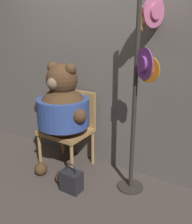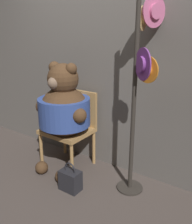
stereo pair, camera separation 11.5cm
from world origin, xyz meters
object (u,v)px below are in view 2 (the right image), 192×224
at_px(chair, 71,124).
at_px(teddy_bear, 64,109).
at_px(hat_display_rack, 141,82).
at_px(handbag_on_ground, 70,180).

bearing_deg(chair, teddy_bear, -77.72).
distance_m(chair, hat_display_rack, 1.13).
distance_m(chair, teddy_bear, 0.30).
xyz_separation_m(chair, hat_display_rack, (0.93, -0.06, 0.65)).
relative_size(chair, handbag_on_ground, 2.86).
bearing_deg(hat_display_rack, chair, 176.45).
bearing_deg(handbag_on_ground, teddy_bear, 137.31).
distance_m(teddy_bear, hat_display_rack, 0.98).
bearing_deg(teddy_bear, handbag_on_ground, -42.69).
bearing_deg(hat_display_rack, teddy_bear, -173.40).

